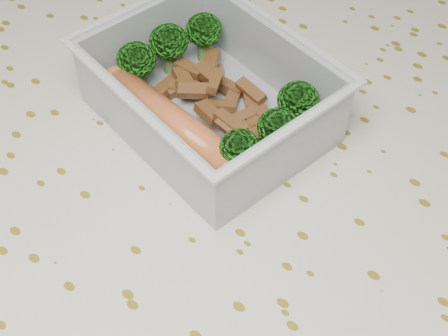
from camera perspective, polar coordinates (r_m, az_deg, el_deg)
The scene contains 6 objects.
dining_table at distance 0.57m, azimuth -0.07°, elevation -6.51°, with size 1.40×0.90×0.75m.
tablecloth at distance 0.53m, azimuth -0.07°, elevation -3.52°, with size 1.46×0.96×0.19m.
lunch_container at distance 0.52m, azimuth -1.34°, elevation 6.16°, with size 0.22×0.19×0.07m.
broccoli_florets at distance 0.52m, azimuth -0.63°, elevation 7.92°, with size 0.18×0.12×0.05m.
meat_pile at distance 0.54m, azimuth -0.35°, elevation 6.42°, with size 0.11×0.08×0.03m.
sausage at distance 0.50m, azimuth -4.60°, elevation 3.95°, with size 0.17×0.04×0.03m.
Camera 1 is at (0.19, -0.24, 1.14)m, focal length 50.00 mm.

